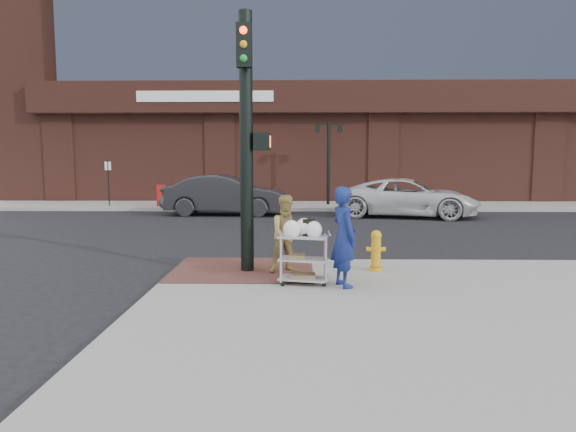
{
  "coord_description": "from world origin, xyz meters",
  "views": [
    {
      "loc": [
        0.5,
        -9.22,
        2.36
      ],
      "look_at": [
        0.31,
        0.78,
        1.25
      ],
      "focal_mm": 32.0,
      "sensor_mm": 36.0,
      "label": 1
    }
  ],
  "objects_px": {
    "sedan_dark": "(226,195)",
    "minivan_white": "(408,198)",
    "traffic_signal_pole": "(247,135)",
    "utility_cart": "(303,255)",
    "pedestrian_tan": "(288,234)",
    "woman_blue": "(344,237)",
    "lamp_post": "(328,154)",
    "fire_hydrant": "(376,250)"
  },
  "relations": [
    {
      "from": "lamp_post",
      "to": "woman_blue",
      "type": "relative_size",
      "value": 2.29
    },
    {
      "from": "traffic_signal_pole",
      "to": "pedestrian_tan",
      "type": "distance_m",
      "value": 2.07
    },
    {
      "from": "lamp_post",
      "to": "pedestrian_tan",
      "type": "relative_size",
      "value": 2.63
    },
    {
      "from": "pedestrian_tan",
      "to": "minivan_white",
      "type": "distance_m",
      "value": 12.17
    },
    {
      "from": "minivan_white",
      "to": "fire_hydrant",
      "type": "bearing_deg",
      "value": 178.47
    },
    {
      "from": "traffic_signal_pole",
      "to": "sedan_dark",
      "type": "xyz_separation_m",
      "value": [
        -2.08,
        11.69,
        -1.98
      ]
    },
    {
      "from": "lamp_post",
      "to": "fire_hydrant",
      "type": "bearing_deg",
      "value": -89.78
    },
    {
      "from": "utility_cart",
      "to": "minivan_white",
      "type": "bearing_deg",
      "value": 70.01
    },
    {
      "from": "sedan_dark",
      "to": "minivan_white",
      "type": "relative_size",
      "value": 0.91
    },
    {
      "from": "pedestrian_tan",
      "to": "utility_cart",
      "type": "height_order",
      "value": "pedestrian_tan"
    },
    {
      "from": "lamp_post",
      "to": "minivan_white",
      "type": "height_order",
      "value": "lamp_post"
    },
    {
      "from": "lamp_post",
      "to": "traffic_signal_pole",
      "type": "xyz_separation_m",
      "value": [
        -2.48,
        -15.23,
        0.21
      ]
    },
    {
      "from": "pedestrian_tan",
      "to": "minivan_white",
      "type": "height_order",
      "value": "pedestrian_tan"
    },
    {
      "from": "lamp_post",
      "to": "utility_cart",
      "type": "distance_m",
      "value": 16.45
    },
    {
      "from": "woman_blue",
      "to": "pedestrian_tan",
      "type": "bearing_deg",
      "value": 20.31
    },
    {
      "from": "lamp_post",
      "to": "minivan_white",
      "type": "bearing_deg",
      "value": -53.54
    },
    {
      "from": "traffic_signal_pole",
      "to": "utility_cart",
      "type": "height_order",
      "value": "traffic_signal_pole"
    },
    {
      "from": "traffic_signal_pole",
      "to": "utility_cart",
      "type": "distance_m",
      "value": 2.63
    },
    {
      "from": "lamp_post",
      "to": "pedestrian_tan",
      "type": "bearing_deg",
      "value": -96.33
    },
    {
      "from": "minivan_white",
      "to": "utility_cart",
      "type": "distance_m",
      "value": 12.96
    },
    {
      "from": "woman_blue",
      "to": "sedan_dark",
      "type": "xyz_separation_m",
      "value": [
        -3.85,
        12.89,
        -0.17
      ]
    },
    {
      "from": "pedestrian_tan",
      "to": "woman_blue",
      "type": "bearing_deg",
      "value": -67.51
    },
    {
      "from": "pedestrian_tan",
      "to": "fire_hydrant",
      "type": "bearing_deg",
      "value": -13.34
    },
    {
      "from": "pedestrian_tan",
      "to": "fire_hydrant",
      "type": "xyz_separation_m",
      "value": [
        1.76,
        0.18,
        -0.35
      ]
    },
    {
      "from": "woman_blue",
      "to": "sedan_dark",
      "type": "bearing_deg",
      "value": -4.88
    },
    {
      "from": "woman_blue",
      "to": "pedestrian_tan",
      "type": "distance_m",
      "value": 1.5
    },
    {
      "from": "sedan_dark",
      "to": "minivan_white",
      "type": "bearing_deg",
      "value": -92.24
    },
    {
      "from": "woman_blue",
      "to": "traffic_signal_pole",
      "type": "bearing_deg",
      "value": 34.35
    },
    {
      "from": "woman_blue",
      "to": "fire_hydrant",
      "type": "height_order",
      "value": "woman_blue"
    },
    {
      "from": "lamp_post",
      "to": "woman_blue",
      "type": "distance_m",
      "value": 16.52
    },
    {
      "from": "utility_cart",
      "to": "sedan_dark",
      "type": "bearing_deg",
      "value": 103.91
    },
    {
      "from": "woman_blue",
      "to": "pedestrian_tan",
      "type": "height_order",
      "value": "woman_blue"
    },
    {
      "from": "lamp_post",
      "to": "woman_blue",
      "type": "xyz_separation_m",
      "value": [
        -0.7,
        -16.43,
        -1.59
      ]
    },
    {
      "from": "sedan_dark",
      "to": "utility_cart",
      "type": "distance_m",
      "value": 13.13
    },
    {
      "from": "traffic_signal_pole",
      "to": "utility_cart",
      "type": "xyz_separation_m",
      "value": [
        1.08,
        -1.05,
        -2.15
      ]
    },
    {
      "from": "traffic_signal_pole",
      "to": "woman_blue",
      "type": "xyz_separation_m",
      "value": [
        1.77,
        -1.2,
        -1.81
      ]
    },
    {
      "from": "utility_cart",
      "to": "lamp_post",
      "type": "bearing_deg",
      "value": 85.08
    },
    {
      "from": "traffic_signal_pole",
      "to": "woman_blue",
      "type": "relative_size",
      "value": 2.86
    },
    {
      "from": "minivan_white",
      "to": "utility_cart",
      "type": "height_order",
      "value": "minivan_white"
    },
    {
      "from": "pedestrian_tan",
      "to": "utility_cart",
      "type": "bearing_deg",
      "value": -92.17
    },
    {
      "from": "sedan_dark",
      "to": "fire_hydrant",
      "type": "xyz_separation_m",
      "value": [
        4.61,
        -11.6,
        -0.29
      ]
    },
    {
      "from": "woman_blue",
      "to": "utility_cart",
      "type": "xyz_separation_m",
      "value": [
        -0.7,
        0.15,
        -0.34
      ]
    }
  ]
}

